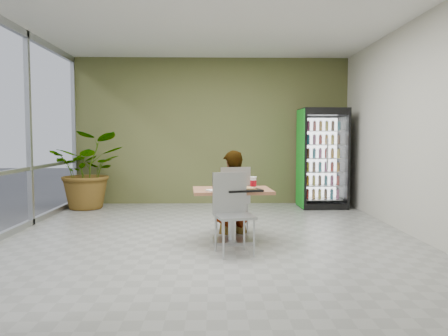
{
  "coord_description": "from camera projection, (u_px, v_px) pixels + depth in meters",
  "views": [
    {
      "loc": [
        0.06,
        -6.13,
        1.46
      ],
      "look_at": [
        0.21,
        0.47,
        1.0
      ],
      "focal_mm": 35.0,
      "sensor_mm": 36.0,
      "label": 1
    }
  ],
  "objects": [
    {
      "name": "chair_near",
      "position": [
        232.0,
        206.0,
        5.53
      ],
      "size": [
        0.55,
        0.55,
        1.02
      ],
      "rotation": [
        0.0,
        0.0,
        0.25
      ],
      "color": "#A8ABAC",
      "rests_on": "ground"
    },
    {
      "name": "cafeteria_tray",
      "position": [
        242.0,
        190.0,
        5.81
      ],
      "size": [
        0.56,
        0.47,
        0.03
      ],
      "primitive_type": "cube",
      "rotation": [
        0.0,
        0.0,
        0.28
      ],
      "color": "black",
      "rests_on": "dining_table"
    },
    {
      "name": "pizza_plate",
      "position": [
        224.0,
        188.0,
        6.07
      ],
      "size": [
        0.27,
        0.2,
        0.03
      ],
      "color": "white",
      "rests_on": "dining_table"
    },
    {
      "name": "chair_far",
      "position": [
        234.0,
        195.0,
        6.59
      ],
      "size": [
        0.54,
        0.55,
        1.02
      ],
      "rotation": [
        0.0,
        0.0,
        3.37
      ],
      "color": "#A8ABAC",
      "rests_on": "ground"
    },
    {
      "name": "dining_table",
      "position": [
        232.0,
        204.0,
        6.06
      ],
      "size": [
        1.12,
        0.82,
        0.75
      ],
      "rotation": [
        0.0,
        0.0,
        0.07
      ],
      "color": "#B1724B",
      "rests_on": "ground"
    },
    {
      "name": "seated_woman",
      "position": [
        232.0,
        202.0,
        6.65
      ],
      "size": [
        0.65,
        0.49,
        1.57
      ],
      "primitive_type": "imported",
      "rotation": [
        0.0,
        0.0,
        3.37
      ],
      "color": "black",
      "rests_on": "ground"
    },
    {
      "name": "ground",
      "position": [
        210.0,
        240.0,
        6.21
      ],
      "size": [
        7.0,
        7.0,
        0.0
      ],
      "primitive_type": "plane",
      "color": "gray",
      "rests_on": "ground"
    },
    {
      "name": "beverage_fridge",
      "position": [
        322.0,
        158.0,
        9.06
      ],
      "size": [
        0.96,
        0.75,
        2.06
      ],
      "rotation": [
        0.0,
        0.0,
        0.03
      ],
      "color": "black",
      "rests_on": "ground"
    },
    {
      "name": "potted_plant",
      "position": [
        89.0,
        170.0,
        8.97
      ],
      "size": [
        1.59,
        1.42,
        1.59
      ],
      "primitive_type": "imported",
      "rotation": [
        0.0,
        0.0,
        0.14
      ],
      "color": "#325D25",
      "rests_on": "ground"
    },
    {
      "name": "napkin_stack",
      "position": [
        213.0,
        190.0,
        5.81
      ],
      "size": [
        0.2,
        0.2,
        0.02
      ],
      "primitive_type": "cube",
      "rotation": [
        0.0,
        0.0,
        0.61
      ],
      "color": "white",
      "rests_on": "dining_table"
    },
    {
      "name": "soda_cup",
      "position": [
        253.0,
        183.0,
        6.11
      ],
      "size": [
        0.09,
        0.09,
        0.16
      ],
      "color": "white",
      "rests_on": "dining_table"
    },
    {
      "name": "room_envelope",
      "position": [
        210.0,
        128.0,
        6.1
      ],
      "size": [
        6.0,
        7.0,
        3.2
      ],
      "primitive_type": null,
      "color": "beige",
      "rests_on": "ground"
    }
  ]
}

